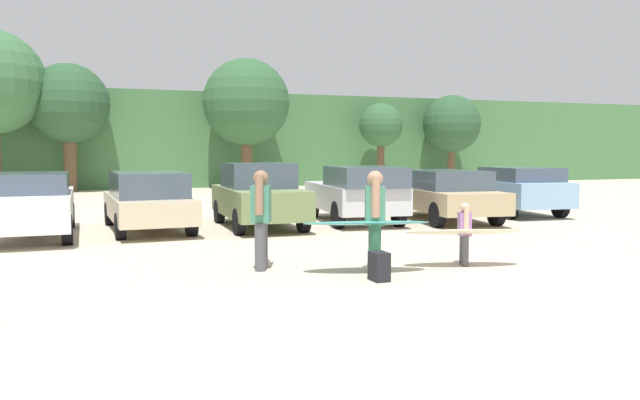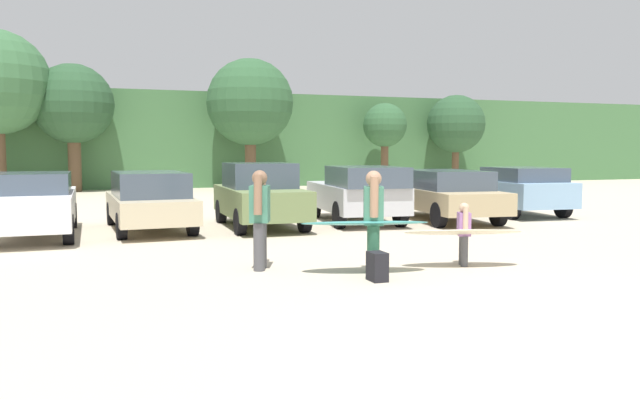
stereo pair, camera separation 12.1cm
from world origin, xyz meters
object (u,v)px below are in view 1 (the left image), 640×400
parked_car_white (30,203)px  parked_car_silver (356,192)px  surfboard_teal (367,223)px  surfboard_cream (464,232)px  parked_car_champagne (148,199)px  parked_car_olive_green (258,195)px  backpack_dropped (379,266)px  person_child (464,230)px  person_companion (261,214)px  person_adult (375,216)px  parked_car_tan (443,193)px  parked_car_sky_blue (512,189)px

parked_car_white → parked_car_silver: 8.23m
surfboard_teal → surfboard_cream: (1.83, -0.03, -0.23)m
parked_car_white → parked_car_champagne: bearing=-81.8°
parked_car_olive_green → parked_car_silver: (2.79, 0.03, 0.01)m
surfboard_teal → surfboard_cream: size_ratio=1.01×
backpack_dropped → person_child: bearing=18.9°
parked_car_silver → parked_car_white: bearing=97.1°
person_companion → surfboard_cream: person_companion is taller
parked_car_silver → person_adult: size_ratio=2.70×
parked_car_silver → backpack_dropped: parked_car_silver is taller
parked_car_olive_green → parked_car_champagne: bearing=85.0°
parked_car_silver → person_adult: 7.23m
parked_car_white → person_adult: 8.70m
parked_car_olive_green → parked_car_tan: size_ratio=0.85×
parked_car_tan → surfboard_cream: parked_car_tan is taller
parked_car_olive_green → person_companion: size_ratio=2.47×
parked_car_silver → person_child: parked_car_silver is taller
parked_car_white → parked_car_champagne: 2.69m
parked_car_champagne → person_companion: bearing=-170.1°
parked_car_olive_green → parked_car_sky_blue: 8.33m
person_child → surfboard_teal: (-1.92, -0.10, 0.21)m
parked_car_white → backpack_dropped: size_ratio=10.49×
parked_car_sky_blue → person_child: 9.51m
parked_car_olive_green → person_child: 6.88m
parked_car_tan → surfboard_cream: (-3.48, -6.43, -0.17)m
parked_car_sky_blue → backpack_dropped: size_ratio=9.78×
parked_car_silver → parked_car_sky_blue: bearing=-78.8°
person_companion → person_child: bearing=-172.5°
parked_car_champagne → parked_car_sky_blue: (11.09, 0.18, 0.01)m
parked_car_olive_green → backpack_dropped: bearing=-178.6°
person_child → parked_car_silver: bearing=-75.2°
parked_car_champagne → surfboard_teal: (2.82, -7.00, 0.05)m
parked_car_silver → surfboard_teal: size_ratio=2.10×
person_adult → surfboard_cream: size_ratio=0.78×
parked_car_tan → person_companion: size_ratio=2.90×
person_companion → backpack_dropped: (1.46, -1.55, -0.72)m
parked_car_olive_green → surfboard_cream: parked_car_olive_green is taller
parked_car_silver → surfboard_cream: bearing=178.6°
person_adult → person_child: 1.82m
parked_car_olive_green → parked_car_tan: 5.37m
surfboard_cream → backpack_dropped: 1.99m
parked_car_champagne → surfboard_teal: size_ratio=2.16×
parked_car_champagne → parked_car_olive_green: (2.78, -0.31, 0.06)m
parked_car_white → person_child: size_ratio=4.28×
parked_car_olive_green → person_companion: bearing=167.1°
person_adult → surfboard_teal: 0.18m
person_adult → person_companion: (-1.64, 1.00, -0.00)m
surfboard_cream → person_companion: bearing=-0.9°
person_companion → surfboard_teal: bearing=168.8°
person_companion → surfboard_teal: 1.80m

